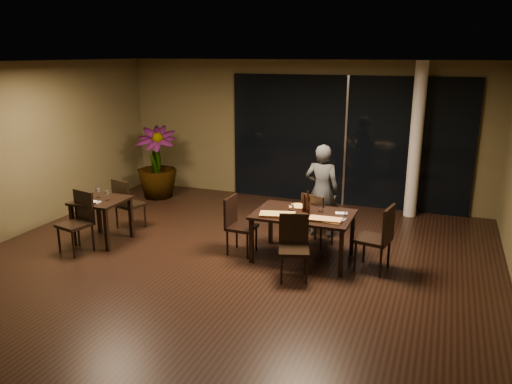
% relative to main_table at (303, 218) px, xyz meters
% --- Properties ---
extents(ground, '(8.00, 8.00, 0.00)m').
position_rel_main_table_xyz_m(ground, '(-1.00, -0.80, -0.68)').
color(ground, black).
rests_on(ground, ground).
extents(wall_back, '(8.00, 0.10, 3.00)m').
position_rel_main_table_xyz_m(wall_back, '(-1.00, 3.25, 0.82)').
color(wall_back, brown).
rests_on(wall_back, ground).
extents(wall_left, '(0.10, 8.00, 3.00)m').
position_rel_main_table_xyz_m(wall_left, '(-5.05, -0.80, 0.82)').
color(wall_left, brown).
rests_on(wall_left, ground).
extents(ceiling, '(8.00, 8.00, 0.04)m').
position_rel_main_table_xyz_m(ceiling, '(-1.00, -0.80, 2.34)').
color(ceiling, silver).
rests_on(ceiling, wall_back).
extents(window_panel, '(5.00, 0.06, 2.70)m').
position_rel_main_table_xyz_m(window_panel, '(0.00, 3.16, 0.67)').
color(window_panel, black).
rests_on(window_panel, ground).
extents(column, '(0.24, 0.24, 3.00)m').
position_rel_main_table_xyz_m(column, '(1.40, 2.85, 0.82)').
color(column, silver).
rests_on(column, ground).
extents(main_table, '(1.50, 1.00, 0.75)m').
position_rel_main_table_xyz_m(main_table, '(0.00, 0.00, 0.00)').
color(main_table, black).
rests_on(main_table, ground).
extents(side_table, '(0.80, 0.80, 0.75)m').
position_rel_main_table_xyz_m(side_table, '(-3.40, -0.50, -0.05)').
color(side_table, black).
rests_on(side_table, ground).
extents(chair_main_far, '(0.54, 0.54, 0.92)m').
position_rel_main_table_xyz_m(chair_main_far, '(0.05, 0.57, -0.16)').
color(chair_main_far, black).
rests_on(chair_main_far, ground).
extents(chair_main_near, '(0.54, 0.54, 0.92)m').
position_rel_main_table_xyz_m(chair_main_near, '(0.05, -0.68, -0.16)').
color(chair_main_near, black).
rests_on(chair_main_near, ground).
extents(chair_main_left, '(0.45, 0.45, 0.93)m').
position_rel_main_table_xyz_m(chair_main_left, '(-1.06, -0.13, -0.16)').
color(chair_main_left, black).
rests_on(chair_main_left, ground).
extents(chair_main_right, '(0.54, 0.54, 1.01)m').
position_rel_main_table_xyz_m(chair_main_right, '(1.17, -0.05, -0.11)').
color(chair_main_right, black).
rests_on(chair_main_right, ground).
extents(chair_side_far, '(0.53, 0.53, 0.95)m').
position_rel_main_table_xyz_m(chair_side_far, '(-3.37, 0.16, -0.15)').
color(chair_side_far, black).
rests_on(chair_side_far, ground).
extents(chair_side_near, '(0.55, 0.55, 0.98)m').
position_rel_main_table_xyz_m(chair_side_near, '(-3.48, -0.97, -0.13)').
color(chair_side_near, black).
rests_on(chair_side_near, ground).
extents(diner, '(0.57, 0.39, 1.64)m').
position_rel_main_table_xyz_m(diner, '(0.01, 1.10, 0.15)').
color(diner, '#2F3134').
rests_on(diner, ground).
extents(potted_plant, '(1.13, 1.13, 1.58)m').
position_rel_main_table_xyz_m(potted_plant, '(-3.99, 2.20, 0.11)').
color(potted_plant, '#1A4E1B').
rests_on(potted_plant, ground).
extents(pizza_board_left, '(0.58, 0.39, 0.01)m').
position_rel_main_table_xyz_m(pizza_board_left, '(-0.33, -0.26, 0.08)').
color(pizza_board_left, '#4B2B18').
rests_on(pizza_board_left, main_table).
extents(pizza_board_right, '(0.50, 0.27, 0.01)m').
position_rel_main_table_xyz_m(pizza_board_right, '(0.39, -0.24, 0.08)').
color(pizza_board_right, '#473016').
rests_on(pizza_board_right, main_table).
extents(oblong_pizza_left, '(0.56, 0.35, 0.02)m').
position_rel_main_table_xyz_m(oblong_pizza_left, '(-0.33, -0.26, 0.10)').
color(oblong_pizza_left, maroon).
rests_on(oblong_pizza_left, pizza_board_left).
extents(oblong_pizza_right, '(0.47, 0.24, 0.02)m').
position_rel_main_table_xyz_m(oblong_pizza_right, '(0.39, -0.24, 0.10)').
color(oblong_pizza_right, maroon).
rests_on(oblong_pizza_right, pizza_board_right).
extents(round_pizza, '(0.28, 0.28, 0.01)m').
position_rel_main_table_xyz_m(round_pizza, '(-0.16, 0.30, 0.08)').
color(round_pizza, '#B43714').
rests_on(round_pizza, main_table).
extents(bottle_a, '(0.06, 0.06, 0.28)m').
position_rel_main_table_xyz_m(bottle_a, '(-0.01, 0.07, 0.22)').
color(bottle_a, black).
rests_on(bottle_a, main_table).
extents(bottle_b, '(0.05, 0.05, 0.25)m').
position_rel_main_table_xyz_m(bottle_b, '(0.07, -0.01, 0.20)').
color(bottle_b, black).
rests_on(bottle_b, main_table).
extents(bottle_c, '(0.07, 0.07, 0.33)m').
position_rel_main_table_xyz_m(bottle_c, '(0.03, 0.10, 0.24)').
color(bottle_c, black).
rests_on(bottle_c, main_table).
extents(tumbler_left, '(0.08, 0.08, 0.09)m').
position_rel_main_table_xyz_m(tumbler_left, '(-0.21, 0.06, 0.12)').
color(tumbler_left, white).
rests_on(tumbler_left, main_table).
extents(tumbler_right, '(0.07, 0.07, 0.08)m').
position_rel_main_table_xyz_m(tumbler_right, '(0.22, 0.16, 0.12)').
color(tumbler_right, white).
rests_on(tumbler_right, main_table).
extents(napkin_near, '(0.19, 0.13, 0.01)m').
position_rel_main_table_xyz_m(napkin_near, '(0.58, -0.11, 0.08)').
color(napkin_near, white).
rests_on(napkin_near, main_table).
extents(napkin_far, '(0.20, 0.13, 0.01)m').
position_rel_main_table_xyz_m(napkin_far, '(0.55, 0.18, 0.08)').
color(napkin_far, white).
rests_on(napkin_far, main_table).
extents(wine_glass_a, '(0.07, 0.07, 0.17)m').
position_rel_main_table_xyz_m(wine_glass_a, '(-3.50, -0.43, 0.16)').
color(wine_glass_a, white).
rests_on(wine_glass_a, side_table).
extents(wine_glass_b, '(0.08, 0.08, 0.17)m').
position_rel_main_table_xyz_m(wine_glass_b, '(-3.26, -0.50, 0.16)').
color(wine_glass_b, white).
rests_on(wine_glass_b, side_table).
extents(side_napkin, '(0.19, 0.12, 0.01)m').
position_rel_main_table_xyz_m(side_napkin, '(-3.38, -0.68, 0.08)').
color(side_napkin, white).
rests_on(side_napkin, side_table).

